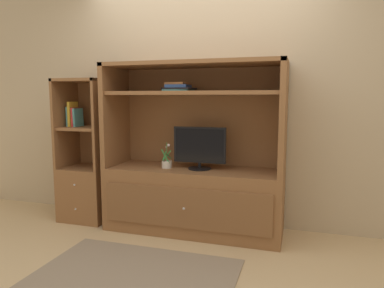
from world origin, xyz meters
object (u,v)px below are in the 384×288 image
at_px(magazine_stack, 179,87).
at_px(upright_book_row, 74,116).
at_px(potted_plant, 167,163).
at_px(bookshelf_tall, 88,174).
at_px(tv_monitor, 200,148).
at_px(media_console, 194,180).

distance_m(magazine_stack, upright_book_row, 1.23).
relative_size(potted_plant, bookshelf_tall, 0.17).
xyz_separation_m(tv_monitor, bookshelf_tall, (-1.28, 0.02, -0.34)).
distance_m(potted_plant, upright_book_row, 1.17).
bearing_deg(magazine_stack, media_console, 4.32).
bearing_deg(bookshelf_tall, media_console, -0.07).
bearing_deg(bookshelf_tall, potted_plant, -3.50).
height_order(tv_monitor, bookshelf_tall, bookshelf_tall).
bearing_deg(bookshelf_tall, tv_monitor, -0.82).
xyz_separation_m(media_console, potted_plant, (-0.26, -0.06, 0.16)).
bearing_deg(potted_plant, media_console, 12.19).
bearing_deg(magazine_stack, tv_monitor, -1.43).
bearing_deg(upright_book_row, magazine_stack, -0.17).
relative_size(potted_plant, magazine_stack, 0.88).
xyz_separation_m(magazine_stack, bookshelf_tall, (-1.06, 0.01, -0.93)).
distance_m(media_console, bookshelf_tall, 1.21).
relative_size(tv_monitor, potted_plant, 2.04).
bearing_deg(upright_book_row, bookshelf_tall, 4.02).
height_order(potted_plant, magazine_stack, magazine_stack).
relative_size(media_console, tv_monitor, 3.35).
height_order(magazine_stack, upright_book_row, magazine_stack).
bearing_deg(magazine_stack, bookshelf_tall, 179.31).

